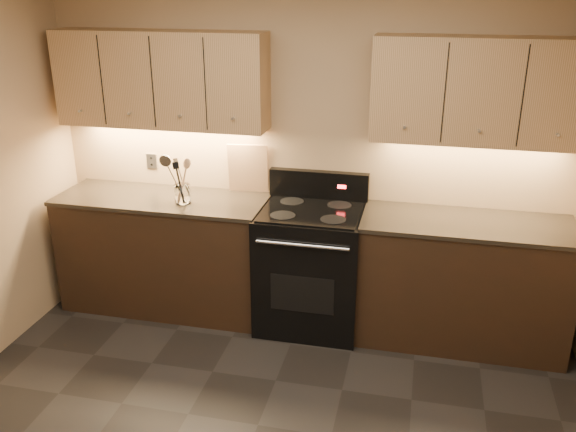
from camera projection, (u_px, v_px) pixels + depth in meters
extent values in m
cube|color=tan|center=(310.00, 149.00, 4.59)|extent=(4.00, 0.04, 2.60)
cube|color=black|center=(166.00, 254.00, 4.85)|extent=(1.60, 0.60, 0.90)
cube|color=#342C21|center=(162.00, 199.00, 4.68)|extent=(1.62, 0.62, 0.03)
cube|color=black|center=(462.00, 283.00, 4.38)|extent=(1.44, 0.60, 0.90)
cube|color=#342C21|center=(468.00, 224.00, 4.21)|extent=(1.46, 0.62, 0.03)
cube|color=black|center=(311.00, 269.00, 4.58)|extent=(0.76, 0.65, 0.92)
cube|color=black|center=(312.00, 211.00, 4.41)|extent=(0.70, 0.60, 0.01)
cube|color=black|center=(319.00, 185.00, 4.63)|extent=(0.76, 0.07, 0.22)
cube|color=red|center=(342.00, 187.00, 4.56)|extent=(0.06, 0.00, 0.03)
cylinder|color=silver|center=(302.00, 245.00, 4.15)|extent=(0.65, 0.02, 0.02)
cube|color=black|center=(302.00, 294.00, 4.30)|extent=(0.46, 0.00, 0.28)
cylinder|color=black|center=(283.00, 215.00, 4.31)|extent=(0.18, 0.18, 0.00)
cylinder|color=black|center=(333.00, 219.00, 4.24)|extent=(0.18, 0.18, 0.00)
cylinder|color=black|center=(292.00, 201.00, 4.58)|extent=(0.18, 0.18, 0.00)
cylinder|color=black|center=(339.00, 205.00, 4.51)|extent=(0.18, 0.18, 0.00)
cube|color=tan|center=(161.00, 80.00, 4.50)|extent=(1.60, 0.30, 0.70)
cube|color=tan|center=(482.00, 91.00, 4.02)|extent=(1.44, 0.30, 0.70)
cube|color=#B2B5BA|center=(152.00, 161.00, 4.92)|extent=(0.08, 0.01, 0.12)
cylinder|color=white|center=(183.00, 194.00, 4.53)|extent=(0.15, 0.15, 0.15)
cylinder|color=white|center=(183.00, 202.00, 4.55)|extent=(0.11, 0.11, 0.02)
cube|color=#DEAA77|center=(248.00, 168.00, 4.72)|extent=(0.32, 0.11, 0.39)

